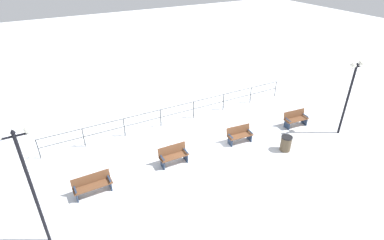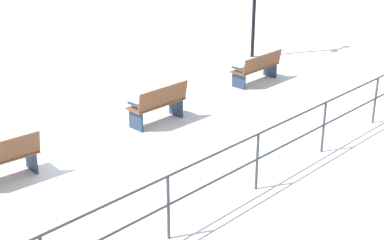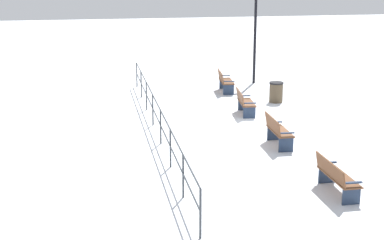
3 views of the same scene
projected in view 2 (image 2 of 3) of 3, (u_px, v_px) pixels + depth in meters
name	position (u px, v px, depth m)	size (l,w,h in m)	color
ground_plane	(84.00, 146.00, 12.00)	(80.00, 80.00, 0.00)	white
bench_nearest	(257.00, 67.00, 15.70)	(0.56, 1.62, 0.85)	brown
bench_second	(159.00, 104.00, 12.96)	(0.58, 1.44, 0.94)	brown
bench_third	(1.00, 159.00, 10.38)	(0.69, 1.45, 0.90)	brown
waterfront_railing	(216.00, 172.00, 9.29)	(0.05, 15.33, 1.11)	#383D42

